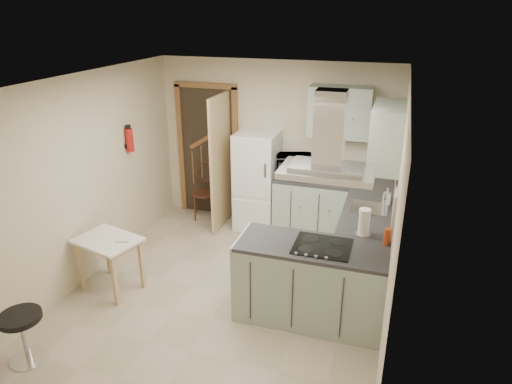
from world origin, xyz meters
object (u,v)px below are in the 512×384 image
(fridge, at_px, (257,181))
(bentwood_chair, at_px, (204,193))
(stool, at_px, (25,337))
(peninsula, at_px, (311,282))
(drop_leaf_table, at_px, (111,264))
(extractor_hood, at_px, (327,172))
(microwave, at_px, (294,165))

(fridge, height_order, bentwood_chair, fridge)
(bentwood_chair, relative_size, stool, 1.57)
(peninsula, xyz_separation_m, drop_leaf_table, (-2.39, -0.16, -0.11))
(extractor_hood, xyz_separation_m, bentwood_chair, (-2.23, 2.04, -1.31))
(extractor_hood, xyz_separation_m, stool, (-2.57, -1.46, -1.46))
(peninsula, height_order, drop_leaf_table, peninsula)
(stool, bearing_deg, drop_leaf_table, 86.08)
(stool, bearing_deg, bentwood_chair, 84.42)
(fridge, bearing_deg, bentwood_chair, 175.92)
(peninsula, distance_m, stool, 2.88)
(peninsula, xyz_separation_m, bentwood_chair, (-2.13, 2.04, -0.04))
(fridge, xyz_separation_m, extractor_hood, (1.32, -1.98, 0.97))
(fridge, height_order, peninsula, fridge)
(peninsula, relative_size, stool, 2.94)
(extractor_hood, bearing_deg, fridge, 123.79)
(extractor_hood, bearing_deg, microwave, 110.78)
(fridge, relative_size, drop_leaf_table, 2.09)
(extractor_hood, relative_size, drop_leaf_table, 1.26)
(extractor_hood, relative_size, microwave, 1.68)
(microwave, bearing_deg, fridge, 166.60)
(peninsula, relative_size, bentwood_chair, 1.88)
(fridge, distance_m, stool, 3.70)
(fridge, bearing_deg, extractor_hood, -56.21)
(peninsula, bearing_deg, fridge, 121.74)
(fridge, relative_size, extractor_hood, 1.67)
(drop_leaf_table, xyz_separation_m, microwave, (1.71, 2.20, 0.71))
(fridge, bearing_deg, peninsula, -58.26)
(peninsula, bearing_deg, microwave, 108.28)
(bentwood_chair, xyz_separation_m, microwave, (1.46, -0.01, 0.64))
(drop_leaf_table, height_order, bentwood_chair, bentwood_chair)
(fridge, distance_m, extractor_hood, 2.57)
(extractor_hood, bearing_deg, drop_leaf_table, -176.22)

